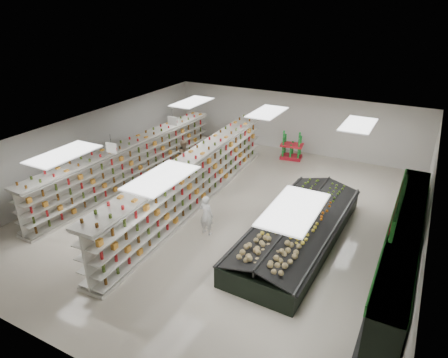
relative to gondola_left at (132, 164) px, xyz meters
The scene contains 16 objects.
floor 5.25m from the gondola_left, ahead, with size 16.00×16.00×0.00m, color beige.
ceiling 5.66m from the gondola_left, ahead, with size 14.00×16.00×0.02m, color white.
wall_back 9.12m from the gondola_left, 55.53° to the left, with size 14.00×0.02×3.20m, color silver.
wall_front 9.96m from the gondola_left, 58.81° to the right, with size 14.00×0.02×3.20m, color silver.
wall_left 2.04m from the gondola_left, 164.83° to the right, with size 0.02×16.00×3.20m, color silver.
wall_right 12.18m from the gondola_left, ahead, with size 0.02×16.00×3.20m, color silver.
produce_wall_case 11.85m from the gondola_left, ahead, with size 0.93×8.00×2.20m.
aisle_sign_near 3.39m from the gondola_left, 61.70° to the right, with size 0.52×0.06×0.75m.
aisle_sign_far 2.73m from the gondola_left, 48.03° to the left, with size 0.52×0.06×0.75m.
hortifruti_banner 11.70m from the gondola_left, ahead, with size 0.12×3.20×0.95m.
gondola_left is the anchor object (origin of this frame).
gondola_center 3.68m from the gondola_left, ahead, with size 1.52×12.57×2.17m.
produce_island 8.41m from the gondola_left, ahead, with size 2.90×7.37×1.09m.
soda_endcap 8.35m from the gondola_left, 48.56° to the left, with size 1.24×0.93×1.46m.
shopper_main 5.69m from the gondola_left, 22.78° to the right, with size 0.56×0.37×1.53m, color silver.
shopper_background 2.68m from the gondola_left, 58.60° to the left, with size 0.77×0.47×1.58m, color #A38064.
Camera 1 is at (6.51, -12.42, 7.98)m, focal length 32.00 mm.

